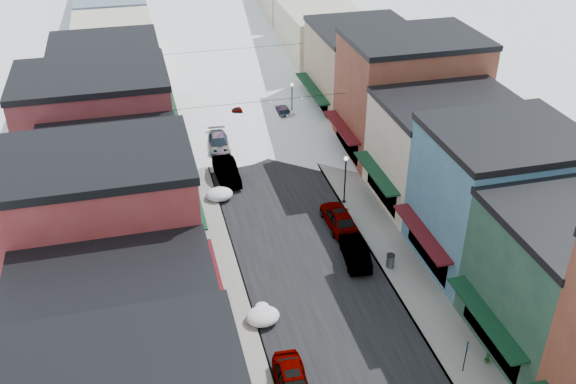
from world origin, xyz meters
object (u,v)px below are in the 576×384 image
car_green_sedan (355,252)px  car_dark_hatch (227,171)px  car_silver_sedan (293,383)px  streetlamp_near (345,174)px  trash_can (390,261)px

car_green_sedan → car_dark_hatch: bearing=-56.3°
car_dark_hatch → car_green_sedan: size_ratio=1.10×
car_silver_sedan → car_dark_hatch: 25.45m
car_dark_hatch → streetlamp_near: size_ratio=1.18×
car_green_sedan → streetlamp_near: streetlamp_near is taller
car_silver_sedan → car_green_sedan: bearing=58.2°
car_green_sedan → trash_can: (2.18, -1.55, -0.08)m
trash_can → streetlamp_near: streetlamp_near is taller
car_silver_sedan → car_green_sedan: car_silver_sedan is taller
car_dark_hatch → streetlamp_near: bearing=-38.2°
car_dark_hatch → streetlamp_near: 11.31m
car_green_sedan → trash_can: size_ratio=4.42×
streetlamp_near → trash_can: bearing=-87.5°
car_green_sedan → trash_can: 2.68m
car_dark_hatch → car_silver_sedan: bearing=-93.1°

